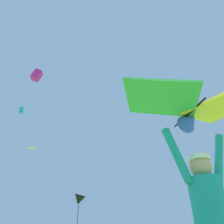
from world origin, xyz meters
TOP-DOWN VIEW (x-y plane):
  - held_stunt_kite at (-0.28, -0.46)m, footprint 1.78×1.19m
  - distant_kite_black_high_left at (6.22, 17.35)m, footprint 1.61×1.66m
  - distant_kite_magenta_mid_left at (-0.16, 15.38)m, footprint 1.17×1.06m
  - distant_kite_teal_mid_right at (1.16, 34.84)m, footprint 0.93×0.85m
  - distant_kite_yellow_low_left at (0.88, 15.73)m, footprint 1.06×1.05m

SIDE VIEW (x-z plane):
  - held_stunt_kite at x=-0.28m, z-range 2.01..2.42m
  - distant_kite_black_high_left at x=6.22m, z-range 3.01..5.54m
  - distant_kite_yellow_low_left at x=0.88m, z-range 7.46..7.73m
  - distant_kite_magenta_mid_left at x=-0.16m, z-range 14.21..15.45m
  - distant_kite_teal_mid_right at x=1.16m, z-range 21.17..22.35m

